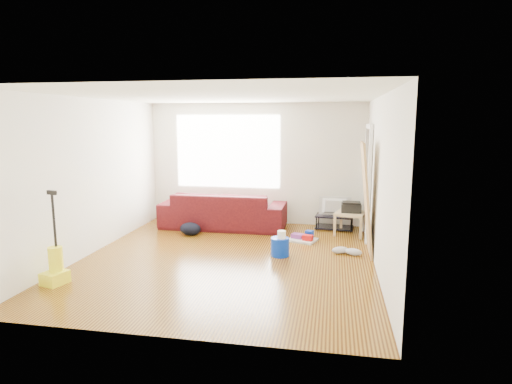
% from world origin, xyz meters
% --- Properties ---
extents(room, '(4.51, 5.01, 2.51)m').
position_xyz_m(room, '(0.07, 0.15, 1.25)').
color(room, '#3D1E08').
rests_on(room, ground).
extents(sofa, '(2.49, 0.97, 0.73)m').
position_xyz_m(sofa, '(-0.56, 1.95, 0.00)').
color(sofa, '#34080F').
rests_on(sofa, ground).
extents(tv_stand, '(0.77, 0.48, 0.28)m').
position_xyz_m(tv_stand, '(1.65, 2.22, 0.15)').
color(tv_stand, black).
rests_on(tv_stand, ground).
extents(tv, '(0.63, 0.08, 0.37)m').
position_xyz_m(tv, '(1.65, 2.22, 0.46)').
color(tv, black).
rests_on(tv, tv_stand).
extents(side_table, '(0.65, 0.65, 0.44)m').
position_xyz_m(side_table, '(1.95, 1.83, 0.37)').
color(side_table, '#CFB775').
rests_on(side_table, ground).
extents(printer, '(0.37, 0.29, 0.19)m').
position_xyz_m(printer, '(1.95, 1.83, 0.53)').
color(printer, black).
rests_on(printer, side_table).
extents(bucket, '(0.38, 0.38, 0.29)m').
position_xyz_m(bucket, '(0.79, 0.31, 0.00)').
color(bucket, '#052DBD').
rests_on(bucket, ground).
extents(toilet_paper, '(0.13, 0.13, 0.12)m').
position_xyz_m(toilet_paper, '(0.82, 0.28, 0.21)').
color(toilet_paper, white).
rests_on(toilet_paper, bucket).
extents(cleaning_tray, '(0.57, 0.51, 0.17)m').
position_xyz_m(cleaning_tray, '(1.10, 1.24, 0.05)').
color(cleaning_tray, silver).
rests_on(cleaning_tray, ground).
extents(backpack, '(0.52, 0.47, 0.23)m').
position_xyz_m(backpack, '(-1.04, 1.26, 0.00)').
color(backpack, black).
rests_on(backpack, ground).
extents(sneakers, '(0.51, 0.26, 0.11)m').
position_xyz_m(sneakers, '(1.85, 0.56, 0.06)').
color(sneakers, '#B3B5C5').
rests_on(sneakers, ground).
extents(vacuum, '(0.33, 0.36, 1.25)m').
position_xyz_m(vacuum, '(-2.00, -1.39, 0.23)').
color(vacuum, '#FFFA21').
rests_on(vacuum, ground).
extents(door_panel, '(0.23, 0.73, 1.81)m').
position_xyz_m(door_panel, '(2.13, 0.65, 0.00)').
color(door_panel, '#9E7542').
rests_on(door_panel, ground).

